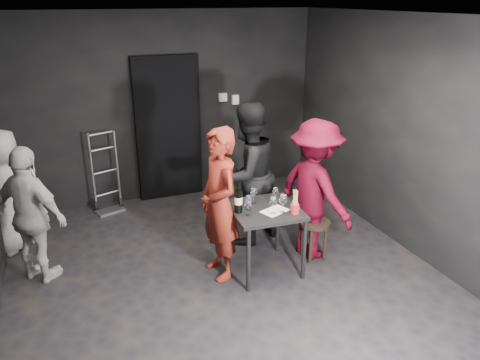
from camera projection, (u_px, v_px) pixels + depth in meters
name	position (u px, v px, depth m)	size (l,w,h in m)	color
floor	(226.00, 277.00, 5.10)	(4.50, 5.00, 0.02)	black
ceiling	(223.00, 15.00, 4.11)	(4.50, 5.00, 0.02)	silver
wall_back	(166.00, 108.00, 6.77)	(4.50, 0.04, 2.70)	black
wall_front	(386.00, 305.00, 2.44)	(4.50, 0.04, 2.70)	black
wall_right	(409.00, 137.00, 5.37)	(0.04, 5.00, 2.70)	black
doorway	(168.00, 129.00, 6.83)	(0.95, 0.10, 2.10)	black
wallbox_upper	(223.00, 97.00, 6.98)	(0.12, 0.06, 0.12)	#B7B7B2
wallbox_lower	(235.00, 100.00, 7.07)	(0.10, 0.06, 0.14)	#B7B7B2
hand_truck	(108.00, 196.00, 6.64)	(0.38, 0.33, 1.14)	#B2B2B7
tasting_table	(265.00, 217.00, 5.01)	(0.72, 0.72, 0.75)	black
stool	(314.00, 229.00, 5.34)	(0.35, 0.35, 0.47)	black
server_red	(219.00, 197.00, 4.84)	(0.67, 0.44, 1.83)	maroon
woman_black	(247.00, 164.00, 5.54)	(0.98, 0.54, 2.01)	black
man_maroon	(315.00, 184.00, 5.25)	(1.14, 0.53, 1.77)	#4A0414
bystander_cream	(32.00, 216.00, 4.82)	(0.87, 0.41, 1.48)	beige
bystander_grey	(7.00, 192.00, 5.43)	(0.72, 0.39, 1.47)	gray
tasting_mat	(275.00, 211.00, 4.91)	(0.28, 0.19, 0.00)	white
wine_glass_a	(248.00, 207.00, 4.79)	(0.07, 0.07, 0.18)	white
wine_glass_b	(249.00, 202.00, 4.91)	(0.07, 0.07, 0.18)	white
wine_glass_c	(254.00, 195.00, 5.07)	(0.07, 0.07, 0.19)	white
wine_glass_d	(273.00, 205.00, 4.82)	(0.08, 0.08, 0.21)	white
wine_glass_e	(283.00, 203.00, 4.84)	(0.08, 0.08, 0.22)	white
wine_glass_f	(275.00, 195.00, 5.08)	(0.07, 0.07, 0.19)	white
wine_bottle	(238.00, 200.00, 4.84)	(0.08, 0.08, 0.35)	black
breadstick_cup	(295.00, 202.00, 4.82)	(0.09, 0.09, 0.28)	red
reserved_card	(294.00, 202.00, 5.00)	(0.09, 0.14, 0.11)	white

